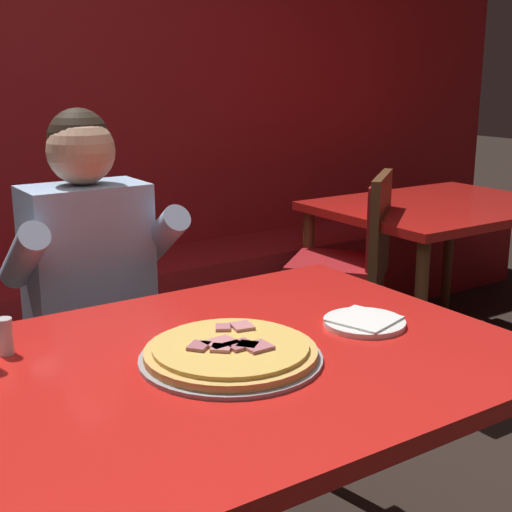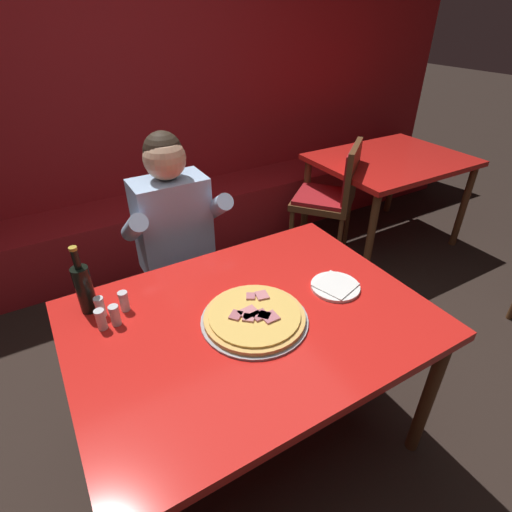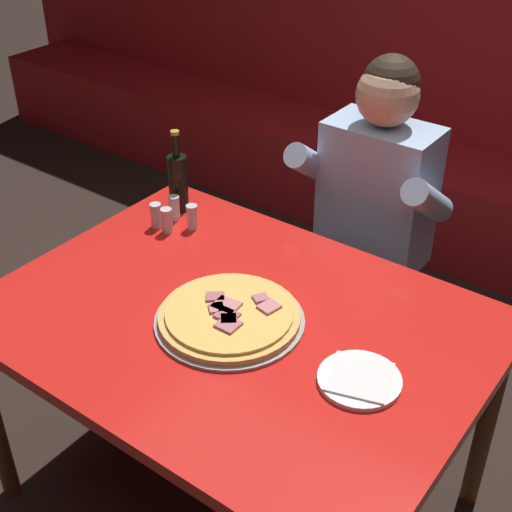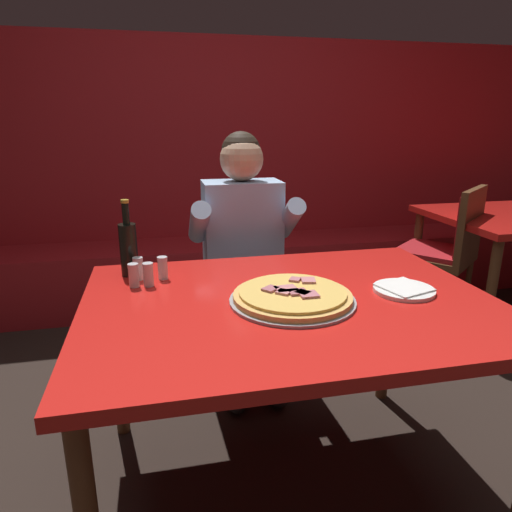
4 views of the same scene
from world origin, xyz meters
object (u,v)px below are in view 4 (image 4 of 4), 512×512
object	(u,v)px
main_dining_table	(289,318)
diner_seated_blue_shirt	(246,252)
plate_white_paper	(404,289)
shaker_oregano	(148,276)
dining_chair_by_booth	(446,246)
beer_bottle	(128,247)
pizza	(293,296)
shaker_parmesan	(134,276)
shaker_black_pepper	(163,269)
shaker_red_pepper_flakes	(138,270)

from	to	relation	value
main_dining_table	diner_seated_blue_shirt	bearing A→B (deg)	90.58
plate_white_paper	main_dining_table	bearing A→B (deg)	176.62
shaker_oregano	dining_chair_by_booth	distance (m)	2.05
beer_bottle	dining_chair_by_booth	xyz separation A→B (m)	(1.90, 0.75, -0.31)
pizza	shaker_oregano	world-z (taller)	shaker_oregano
pizza	shaker_parmesan	distance (m)	0.57
plate_white_paper	shaker_black_pepper	bearing A→B (deg)	158.84
beer_bottle	pizza	bearing A→B (deg)	-36.27
pizza	shaker_red_pepper_flakes	xyz separation A→B (m)	(-0.50, 0.33, 0.02)
pizza	beer_bottle	world-z (taller)	beer_bottle
shaker_red_pepper_flakes	shaker_parmesan	distance (m)	0.08
dining_chair_by_booth	plate_white_paper	bearing A→B (deg)	-130.30
pizza	dining_chair_by_booth	xyz separation A→B (m)	(1.36, 1.14, -0.22)
shaker_oregano	plate_white_paper	bearing A→B (deg)	-16.00
main_dining_table	shaker_parmesan	xyz separation A→B (m)	(-0.51, 0.23, 0.11)
main_dining_table	pizza	size ratio (longest dim) A/B	3.29
main_dining_table	plate_white_paper	world-z (taller)	plate_white_paper
shaker_red_pepper_flakes	shaker_black_pepper	distance (m)	0.09
shaker_oregano	beer_bottle	bearing A→B (deg)	116.69
main_dining_table	dining_chair_by_booth	size ratio (longest dim) A/B	1.46
main_dining_table	shaker_black_pepper	distance (m)	0.51
main_dining_table	beer_bottle	size ratio (longest dim) A/B	4.66
shaker_black_pepper	dining_chair_by_booth	size ratio (longest dim) A/B	0.09
shaker_parmesan	diner_seated_blue_shirt	size ratio (longest dim) A/B	0.07
shaker_red_pepper_flakes	dining_chair_by_booth	world-z (taller)	dining_chair_by_booth
beer_bottle	shaker_black_pepper	xyz separation A→B (m)	(0.12, -0.07, -0.07)
main_dining_table	shaker_oregano	distance (m)	0.52
plate_white_paper	shaker_black_pepper	world-z (taller)	shaker_black_pepper
beer_bottle	shaker_red_pepper_flakes	bearing A→B (deg)	-61.82
main_dining_table	shaker_red_pepper_flakes	bearing A→B (deg)	148.76
shaker_oregano	dining_chair_by_booth	bearing A→B (deg)	25.89
main_dining_table	shaker_black_pepper	size ratio (longest dim) A/B	15.84
shaker_red_pepper_flakes	shaker_parmesan	xyz separation A→B (m)	(-0.01, -0.08, 0.00)
pizza	shaker_black_pepper	distance (m)	0.52
diner_seated_blue_shirt	main_dining_table	bearing A→B (deg)	-89.42
pizza	shaker_red_pepper_flakes	size ratio (longest dim) A/B	4.82
main_dining_table	pizza	distance (m)	0.10
beer_bottle	shaker_red_pepper_flakes	distance (m)	0.10
pizza	dining_chair_by_booth	bearing A→B (deg)	39.88
beer_bottle	shaker_black_pepper	bearing A→B (deg)	-30.78
shaker_red_pepper_flakes	shaker_oregano	distance (m)	0.09
plate_white_paper	pizza	bearing A→B (deg)	-179.36
beer_bottle	shaker_parmesan	size ratio (longest dim) A/B	3.40
diner_seated_blue_shirt	dining_chair_by_booth	xyz separation A→B (m)	(1.37, 0.37, -0.15)
main_dining_table	shaker_parmesan	world-z (taller)	shaker_parmesan
shaker_red_pepper_flakes	shaker_black_pepper	xyz separation A→B (m)	(0.09, -0.01, 0.00)
shaker_parmesan	shaker_oregano	xyz separation A→B (m)	(0.05, -0.00, 0.00)
shaker_red_pepper_flakes	shaker_oregano	xyz separation A→B (m)	(0.04, -0.08, 0.00)
shaker_parmesan	main_dining_table	bearing A→B (deg)	-23.92
beer_bottle	diner_seated_blue_shirt	xyz separation A→B (m)	(0.52, 0.38, -0.16)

